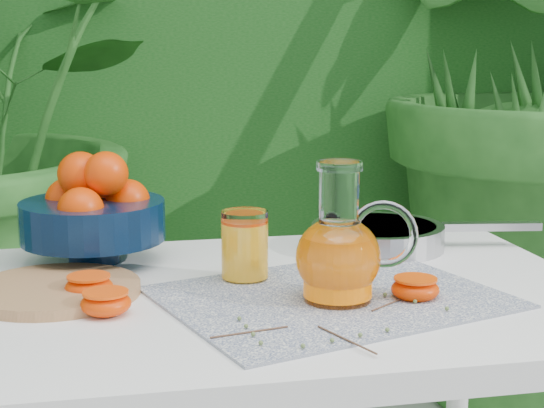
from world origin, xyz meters
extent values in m
cube|color=#164F17|center=(0.00, 2.20, 1.25)|extent=(8.00, 1.20, 2.50)
imported|color=#23581E|center=(0.96, 1.28, 1.09)|extent=(2.85, 2.85, 2.18)
cube|color=white|center=(-0.06, 0.06, 0.73)|extent=(1.00, 0.70, 0.04)
cube|color=#0C1A46|center=(0.01, 0.00, 0.75)|extent=(0.56, 0.49, 0.00)
cylinder|color=#A9794C|center=(-0.39, 0.10, 0.76)|extent=(0.31, 0.31, 0.02)
cylinder|color=black|center=(-0.33, 0.28, 0.77)|extent=(0.11, 0.11, 0.04)
cylinder|color=black|center=(-0.33, 0.28, 0.82)|extent=(0.31, 0.31, 0.07)
sphere|color=#F54C02|center=(-0.38, 0.33, 0.85)|extent=(0.10, 0.10, 0.08)
sphere|color=#F54C02|center=(-0.27, 0.29, 0.85)|extent=(0.10, 0.10, 0.08)
sphere|color=#F54C02|center=(-0.35, 0.23, 0.85)|extent=(0.10, 0.10, 0.08)
sphere|color=#F54C02|center=(-0.32, 0.34, 0.85)|extent=(0.10, 0.10, 0.08)
sphere|color=#F54C02|center=(-0.35, 0.29, 0.90)|extent=(0.10, 0.10, 0.08)
sphere|color=#F54C02|center=(-0.31, 0.26, 0.91)|extent=(0.09, 0.09, 0.07)
cylinder|color=white|center=(0.01, -0.02, 0.76)|extent=(0.13, 0.13, 0.01)
ellipsoid|color=white|center=(0.01, -0.02, 0.82)|extent=(0.16, 0.16, 0.12)
cylinder|color=white|center=(0.01, -0.02, 0.91)|extent=(0.08, 0.08, 0.08)
cylinder|color=white|center=(0.01, -0.02, 0.95)|extent=(0.09, 0.09, 0.01)
torus|color=white|center=(0.07, -0.05, 0.86)|extent=(0.10, 0.05, 0.10)
cylinder|color=#DD6404|center=(0.01, -0.02, 0.81)|extent=(0.13, 0.13, 0.09)
cylinder|color=white|center=(-0.10, 0.12, 0.81)|extent=(0.09, 0.09, 0.11)
cylinder|color=yellow|center=(-0.10, 0.12, 0.80)|extent=(0.08, 0.08, 0.09)
cylinder|color=#FF4C07|center=(-0.10, 0.12, 0.85)|extent=(0.07, 0.07, 0.00)
cylinder|color=#A9A8AC|center=(0.18, 0.28, 0.77)|extent=(0.28, 0.28, 0.04)
cylinder|color=silver|center=(0.18, 0.28, 0.79)|extent=(0.24, 0.24, 0.01)
cube|color=#A9A8AC|center=(0.39, 0.25, 0.79)|extent=(0.18, 0.05, 0.01)
ellipsoid|color=#F54C02|center=(-0.32, -0.01, 0.77)|extent=(0.08, 0.08, 0.03)
cylinder|color=#FF4C07|center=(-0.32, -0.01, 0.78)|extent=(0.07, 0.07, 0.00)
ellipsoid|color=#F54C02|center=(-0.34, 0.08, 0.77)|extent=(0.08, 0.08, 0.03)
cylinder|color=#FF4C07|center=(-0.34, 0.08, 0.78)|extent=(0.07, 0.07, 0.00)
ellipsoid|color=#F54C02|center=(0.13, -0.03, 0.77)|extent=(0.08, 0.08, 0.03)
cylinder|color=#FF4C07|center=(0.13, -0.03, 0.78)|extent=(0.07, 0.07, 0.00)
cylinder|color=#523625|center=(-0.02, -0.19, 0.76)|extent=(0.05, 0.11, 0.00)
sphere|color=#5C713B|center=(-0.08, -0.20, 0.76)|extent=(0.01, 0.01, 0.01)
sphere|color=#5C713B|center=(-0.04, -0.19, 0.76)|extent=(0.01, 0.01, 0.01)
sphere|color=#5C713B|center=(0.00, -0.18, 0.76)|extent=(0.01, 0.01, 0.01)
sphere|color=#5C713B|center=(0.04, -0.17, 0.76)|extent=(0.01, 0.01, 0.01)
cylinder|color=#523625|center=(0.10, -0.04, 0.76)|extent=(0.11, 0.09, 0.00)
sphere|color=#5C713B|center=(0.05, 0.02, 0.76)|extent=(0.01, 0.01, 0.01)
sphere|color=#5C713B|center=(0.09, -0.02, 0.76)|extent=(0.01, 0.01, 0.01)
sphere|color=#5C713B|center=(0.12, -0.06, 0.76)|extent=(0.01, 0.01, 0.01)
sphere|color=#5C713B|center=(0.15, -0.10, 0.76)|extent=(0.01, 0.01, 0.01)
cylinder|color=#523625|center=(-0.14, -0.14, 0.76)|extent=(0.11, 0.02, 0.00)
sphere|color=#5C713B|center=(-0.13, -0.18, 0.76)|extent=(0.01, 0.01, 0.01)
sphere|color=#5C713B|center=(-0.14, -0.15, 0.76)|extent=(0.01, 0.01, 0.01)
sphere|color=#5C713B|center=(-0.14, -0.12, 0.76)|extent=(0.01, 0.01, 0.01)
sphere|color=#5C713B|center=(-0.14, -0.09, 0.76)|extent=(0.01, 0.01, 0.01)
camera|label=1|loc=(-0.32, -1.14, 1.12)|focal=55.00mm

